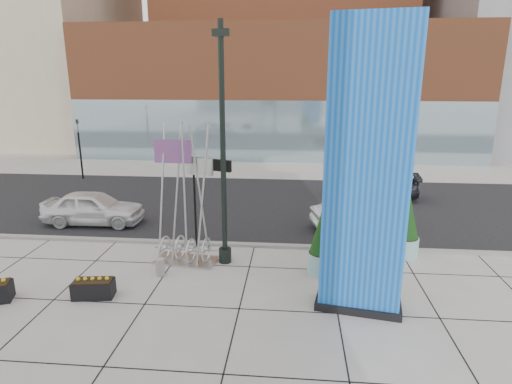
# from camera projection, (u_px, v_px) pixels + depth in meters

# --- Properties ---
(ground) EXTENTS (160.00, 160.00, 0.00)m
(ground) POSITION_uv_depth(u_px,v_px,m) (213.00, 292.00, 14.23)
(ground) COLOR #9E9991
(ground) RESTS_ON ground
(street_asphalt) EXTENTS (80.00, 12.00, 0.02)m
(street_asphalt) POSITION_uv_depth(u_px,v_px,m) (247.00, 204.00, 23.83)
(street_asphalt) COLOR black
(street_asphalt) RESTS_ON ground
(curb_edge) EXTENTS (80.00, 0.30, 0.12)m
(curb_edge) POSITION_uv_depth(u_px,v_px,m) (231.00, 244.00, 18.05)
(curb_edge) COLOR gray
(curb_edge) RESTS_ON ground
(tower_podium) EXTENTS (34.00, 10.00, 11.00)m
(tower_podium) POSITION_uv_depth(u_px,v_px,m) (278.00, 92.00, 38.61)
(tower_podium) COLOR brown
(tower_podium) RESTS_ON ground
(tower_glass_front) EXTENTS (34.00, 0.60, 5.00)m
(tower_glass_front) POSITION_uv_depth(u_px,v_px,m) (275.00, 132.00, 34.80)
(tower_glass_front) COLOR #8CA5B2
(tower_glass_front) RESTS_ON ground
(blue_pylon) EXTENTS (2.73, 1.57, 8.56)m
(blue_pylon) POSITION_uv_depth(u_px,v_px,m) (367.00, 178.00, 12.18)
(blue_pylon) COLOR blue
(blue_pylon) RESTS_ON ground
(lamp_post) EXTENTS (0.59, 0.48, 8.78)m
(lamp_post) POSITION_uv_depth(u_px,v_px,m) (223.00, 171.00, 15.55)
(lamp_post) COLOR black
(lamp_post) RESTS_ON ground
(public_art_sculpture) EXTENTS (2.50, 1.51, 5.36)m
(public_art_sculpture) POSITION_uv_depth(u_px,v_px,m) (185.00, 227.00, 16.18)
(public_art_sculpture) COLOR #BABDBF
(public_art_sculpture) RESTS_ON ground
(concrete_bollard) EXTENTS (0.33, 0.33, 0.64)m
(concrete_bollard) POSITION_uv_depth(u_px,v_px,m) (160.00, 267.00, 15.30)
(concrete_bollard) COLOR gray
(concrete_bollard) RESTS_ON ground
(overhead_street_sign) EXTENTS (1.74, 0.77, 3.81)m
(overhead_street_sign) POSITION_uv_depth(u_px,v_px,m) (210.00, 171.00, 17.08)
(overhead_street_sign) COLOR black
(overhead_street_sign) RESTS_ON ground
(round_planter_east) EXTENTS (1.12, 1.12, 2.79)m
(round_planter_east) POSITION_uv_depth(u_px,v_px,m) (406.00, 224.00, 16.73)
(round_planter_east) COLOR #8CBCBA
(round_planter_east) RESTS_ON ground
(round_planter_mid) EXTENTS (0.93, 0.93, 2.33)m
(round_planter_mid) POSITION_uv_depth(u_px,v_px,m) (330.00, 227.00, 17.04)
(round_planter_mid) COLOR #8CBCBA
(round_planter_mid) RESTS_ON ground
(round_planter_west) EXTENTS (1.10, 1.10, 2.75)m
(round_planter_west) POSITION_uv_depth(u_px,v_px,m) (324.00, 239.00, 15.29)
(round_planter_west) COLOR #8CBCBA
(round_planter_west) RESTS_ON ground
(box_planter_north) EXTENTS (1.36, 0.81, 0.70)m
(box_planter_north) POSITION_uv_depth(u_px,v_px,m) (93.00, 288.00, 13.83)
(box_planter_north) COLOR black
(box_planter_north) RESTS_ON ground
(car_white_west) EXTENTS (4.76, 2.00, 1.61)m
(car_white_west) POSITION_uv_depth(u_px,v_px,m) (93.00, 208.00, 20.49)
(car_white_west) COLOR white
(car_white_west) RESTS_ON ground
(car_silver_mid) EXTENTS (4.49, 2.45, 1.40)m
(car_silver_mid) POSITION_uv_depth(u_px,v_px,m) (358.00, 215.00, 19.76)
(car_silver_mid) COLOR #B6B9BE
(car_silver_mid) RESTS_ON ground
(car_dark_east) EXTENTS (5.38, 2.66, 1.51)m
(car_dark_east) POSITION_uv_depth(u_px,v_px,m) (372.00, 186.00, 24.79)
(car_dark_east) COLOR black
(car_dark_east) RESTS_ON ground
(traffic_signal) EXTENTS (0.15, 0.18, 4.10)m
(traffic_signal) POSITION_uv_depth(u_px,v_px,m) (80.00, 146.00, 29.07)
(traffic_signal) COLOR black
(traffic_signal) RESTS_ON ground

